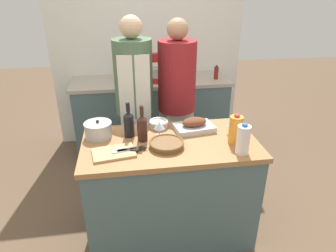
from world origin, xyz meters
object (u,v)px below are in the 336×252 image
Objects in this scene: wine_bottle_green at (142,127)px; knife_bread at (125,150)px; mixing_bowl at (159,123)px; juice_jug at (235,130)px; knife_chef at (133,149)px; condiment_bottle_tall at (120,73)px; condiment_bottle_short at (216,73)px; roasting_pan at (194,126)px; milk_jug at (243,140)px; person_cook_guest at (177,98)px; cutting_board at (114,153)px; wine_bottle_dark at (129,123)px; person_cook_aproned at (135,100)px; knife_paring at (128,149)px; wine_glass_right at (159,125)px; stand_mixer at (158,70)px; wicker_basket at (167,144)px; stock_pot at (98,130)px; wine_glass_left at (232,123)px.

wine_bottle_green is 0.23m from knife_bread.
mixing_bowl is 0.71× the size of juice_jug.
mixing_bowl is 0.43m from knife_chef.
condiment_bottle_tall reaches higher than condiment_bottle_short.
knife_bread is (-0.56, -0.28, -0.02)m from roasting_pan.
milk_jug is (-0.00, -0.16, -0.00)m from juice_jug.
juice_jug and milk_jug have the same top height.
roasting_pan is 0.61m from person_cook_guest.
roasting_pan is 0.36m from juice_jug.
wine_bottle_green reaches higher than mixing_bowl.
cutting_board is at bearing -172.92° from knife_chef.
mixing_bowl is at bearing 27.72° from wine_bottle_dark.
person_cook_aproned is (-0.45, 0.56, 0.04)m from roasting_pan.
roasting_pan is 0.63m from knife_bread.
wine_bottle_green reaches higher than knife_paring.
wine_glass_right is (-0.54, 0.20, -0.02)m from juice_jug.
wine_bottle_dark is at bearing 86.34° from knife_paring.
stand_mixer is (0.27, 1.32, 0.07)m from wine_bottle_green.
condiment_bottle_short reaches higher than wicker_basket.
mixing_bowl is at bearing 85.54° from wine_glass_right.
condiment_bottle_tall is (-0.31, 1.25, 0.09)m from mixing_bowl.
condiment_bottle_tall is 0.11× the size of person_cook_aproned.
juice_jug is 0.76m from knife_chef.
juice_jug reaches higher than cutting_board.
wine_glass_right is at bearing -5.81° from stock_pot.
juice_jug is 1.38× the size of condiment_bottle_short.
knife_bread is (-0.30, -0.04, -0.00)m from wicker_basket.
condiment_bottle_short reaches higher than stock_pot.
stock_pot is 0.47m from wine_glass_right.
wine_glass_left is at bearing -5.54° from wine_bottle_dark.
wine_bottle_green reaches higher than wicker_basket.
juice_jug is (1.01, -0.25, 0.05)m from stock_pot.
stock_pot is 0.75× the size of wine_bottle_green.
stand_mixer reaches higher than condiment_bottle_short.
wine_glass_left is 1.04× the size of wine_glass_right.
wine_bottle_green reaches higher than wine_bottle_dark.
roasting_pan is 0.30m from mixing_bowl.
stock_pot reaches higher than knife_paring.
cutting_board is at bearing -102.24° from person_cook_aproned.
knife_bread is (-0.27, -0.23, -0.06)m from wine_glass_right.
milk_jug is 1.44× the size of knife_paring.
condiment_bottle_short is (0.97, 1.34, 0.01)m from wine_bottle_green.
mixing_bowl is 1.38× the size of wine_glass_right.
knife_paring is at bearing -125.87° from condiment_bottle_short.
wine_bottle_dark reaches higher than stock_pot.
wine_bottle_green is at bearing -154.34° from wine_glass_right.
mixing_bowl is (0.36, 0.39, 0.02)m from cutting_board.
wine_bottle_green is (-0.42, -0.11, 0.07)m from roasting_pan.
milk_jug reaches higher than roasting_pan.
condiment_bottle_short reaches higher than wine_glass_right.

